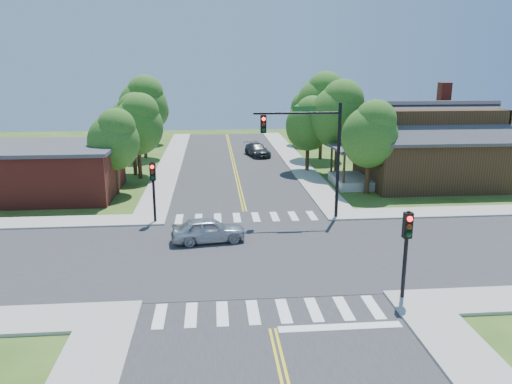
{
  "coord_description": "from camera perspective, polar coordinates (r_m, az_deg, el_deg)",
  "views": [
    {
      "loc": [
        -2.05,
        -23.77,
        9.41
      ],
      "look_at": [
        0.44,
        4.17,
        2.2
      ],
      "focal_mm": 35.0,
      "sensor_mm": 36.0,
      "label": 1
    }
  ],
  "objects": [
    {
      "name": "sidewalk_nw",
      "position": [
        42.94,
        -23.64,
        0.62
      ],
      "size": [
        40.0,
        40.0,
        0.14
      ],
      "color": "#9E9B93",
      "rests_on": "ground"
    },
    {
      "name": "tree_w_d",
      "position": [
        61.53,
        -11.7,
        9.39
      ],
      "size": [
        3.89,
        3.7,
        6.62
      ],
      "color": "#382314",
      "rests_on": "ground"
    },
    {
      "name": "tree_bldg",
      "position": [
        42.66,
        -13.31,
        7.69
      ],
      "size": [
        4.22,
        4.01,
        7.18
      ],
      "color": "#382314",
      "rests_on": "ground"
    },
    {
      "name": "signal_pole_nw",
      "position": [
        30.32,
        -11.68,
        1.25
      ],
      "size": [
        0.34,
        0.42,
        3.8
      ],
      "color": "black",
      "rests_on": "ground"
    },
    {
      "name": "signal_pole_se",
      "position": [
        20.82,
        16.85,
        -5.15
      ],
      "size": [
        0.34,
        0.42,
        3.8
      ],
      "color": "black",
      "rests_on": "ground"
    },
    {
      "name": "crosswalk_south",
      "position": [
        20.02,
        1.43,
        -13.48
      ],
      "size": [
        8.85,
        2.0,
        0.01
      ],
      "color": "white",
      "rests_on": "ground"
    },
    {
      "name": "crosswalk_north",
      "position": [
        31.47,
        -1.12,
        -2.9
      ],
      "size": [
        8.85,
        2.0,
        0.01
      ],
      "color": "white",
      "rests_on": "ground"
    },
    {
      "name": "car_dgrey",
      "position": [
        52.43,
        0.16,
        4.79
      ],
      "size": [
        3.81,
        5.26,
        1.29
      ],
      "primitive_type": "imported",
      "rotation": [
        0.0,
        0.0,
        0.23
      ],
      "color": "#292C2E",
      "rests_on": "ground"
    },
    {
      "name": "centerline",
      "position": [
        25.63,
        -0.14,
        -7.01
      ],
      "size": [
        0.3,
        90.0,
        0.01
      ],
      "color": "yellow",
      "rests_on": "ground"
    },
    {
      "name": "stop_bar",
      "position": [
        19.26,
        9.6,
        -15.06
      ],
      "size": [
        4.6,
        0.45,
        0.09
      ],
      "primitive_type": "cube",
      "color": "white",
      "rests_on": "ground"
    },
    {
      "name": "tree_house",
      "position": [
        44.51,
        6.11,
        7.93
      ],
      "size": [
        3.99,
        3.79,
        6.79
      ],
      "color": "#382314",
      "rests_on": "ground"
    },
    {
      "name": "tree_w_c",
      "position": [
        52.15,
        -12.72,
        9.78
      ],
      "size": [
        4.95,
        4.7,
        8.41
      ],
      "color": "#382314",
      "rests_on": "ground"
    },
    {
      "name": "tree_e_a",
      "position": [
        37.35,
        13.02,
        6.62
      ],
      "size": [
        4.11,
        3.91,
        6.99
      ],
      "color": "#382314",
      "rests_on": "ground"
    },
    {
      "name": "building_nw",
      "position": [
        39.64,
        -22.85,
        2.33
      ],
      "size": [
        10.4,
        8.4,
        3.73
      ],
      "color": "maroon",
      "rests_on": "ground"
    },
    {
      "name": "car_silver",
      "position": [
        27.19,
        -5.47,
        -4.39
      ],
      "size": [
        2.62,
        4.39,
        1.36
      ],
      "primitive_type": "imported",
      "rotation": [
        0.0,
        0.0,
        1.7
      ],
      "color": "silver",
      "rests_on": "ground"
    },
    {
      "name": "tree_e_b",
      "position": [
        43.45,
        9.5,
        8.92
      ],
      "size": [
        4.85,
        4.6,
        8.24
      ],
      "color": "#382314",
      "rests_on": "ground"
    },
    {
      "name": "intersection_patch",
      "position": [
        25.65,
        -0.14,
        -7.11
      ],
      "size": [
        10.2,
        10.2,
        0.06
      ],
      "primitive_type": "cube",
      "color": "#2D2D30",
      "rests_on": "ground"
    },
    {
      "name": "house_ne",
      "position": [
        42.14,
        19.09,
        5.33
      ],
      "size": [
        13.05,
        8.8,
        7.11
      ],
      "color": "#321F11",
      "rests_on": "ground"
    },
    {
      "name": "road_ns",
      "position": [
        25.64,
        -0.14,
        -7.07
      ],
      "size": [
        10.0,
        90.0,
        0.04
      ],
      "primitive_type": "cube",
      "color": "#2D2D30",
      "rests_on": "ground"
    },
    {
      "name": "ground",
      "position": [
        25.65,
        -0.14,
        -7.11
      ],
      "size": [
        100.0,
        100.0,
        0.0
      ],
      "primitive_type": "plane",
      "color": "#334C18",
      "rests_on": "ground"
    },
    {
      "name": "tree_w_b",
      "position": [
        44.2,
        -13.85,
        7.84
      ],
      "size": [
        4.19,
        3.98,
        7.13
      ],
      "color": "#382314",
      "rests_on": "ground"
    },
    {
      "name": "tree_e_d",
      "position": [
        59.9,
        6.04,
        9.69
      ],
      "size": [
        4.1,
        3.89,
        6.96
      ],
      "color": "#382314",
      "rests_on": "ground"
    },
    {
      "name": "road_ew",
      "position": [
        25.64,
        -0.14,
        -7.06
      ],
      "size": [
        90.0,
        10.0,
        0.04
      ],
      "primitive_type": "cube",
      "color": "#2D2D30",
      "rests_on": "ground"
    },
    {
      "name": "sidewalk_ne",
      "position": [
        44.43,
        18.77,
        1.5
      ],
      "size": [
        40.0,
        40.0,
        0.14
      ],
      "color": "#9E9B93",
      "rests_on": "ground"
    },
    {
      "name": "signal_mast_ne",
      "position": [
        30.31,
        6.36,
        5.67
      ],
      "size": [
        5.3,
        0.42,
        7.2
      ],
      "color": "black",
      "rests_on": "ground"
    },
    {
      "name": "tree_w_a",
      "position": [
        37.87,
        -15.88,
        5.93
      ],
      "size": [
        3.76,
        3.57,
        6.39
      ],
      "color": "#382314",
      "rests_on": "ground"
    },
    {
      "name": "tree_e_c",
      "position": [
        50.65,
        7.65,
        10.14
      ],
      "size": [
        5.16,
        4.9,
        8.77
      ],
      "color": "#382314",
      "rests_on": "ground"
    }
  ]
}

